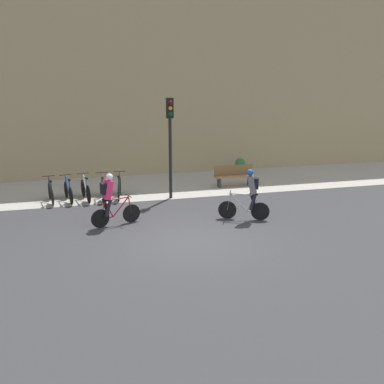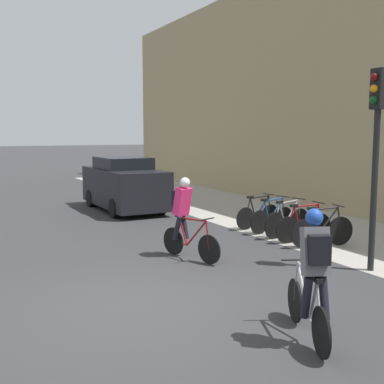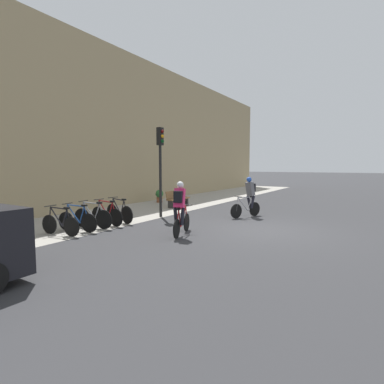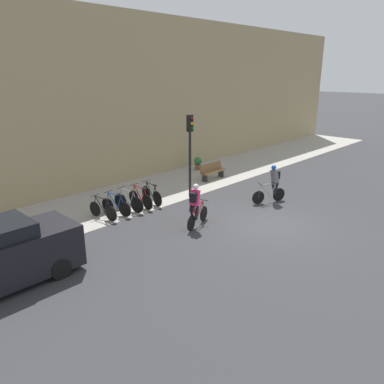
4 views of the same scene
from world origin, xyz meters
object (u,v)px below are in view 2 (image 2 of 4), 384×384
Objects in this scene: traffic_light_pole at (376,133)px; cyclist_grey at (313,272)px; parked_car at (124,185)px; cyclist_pink at (184,215)px; parked_bike_2 at (287,221)px; parked_bike_0 at (258,214)px; parked_bike_4 at (322,230)px; parked_bike_1 at (272,218)px; parked_bike_3 at (304,226)px.

cyclist_grey is at bearing -58.59° from traffic_light_pole.
parked_car is at bearing 171.99° from cyclist_grey.
cyclist_grey is (4.59, -0.52, -0.00)m from cyclist_pink.
traffic_light_pole is at bearing -9.75° from parked_bike_2.
traffic_light_pole is 9.67m from parked_car.
parked_bike_0 is (-6.55, 3.86, -0.56)m from cyclist_grey.
parked_bike_0 is 1.30m from parked_bike_2.
traffic_light_pole is at bearing 47.14° from cyclist_pink.
cyclist_pink is 3.44m from parked_bike_4.
cyclist_pink is at bearing 173.53° from cyclist_grey.
cyclist_grey reaches higher than parked_bike_1.
parked_bike_1 is 0.65m from parked_bike_2.
cyclist_grey is 11.48m from parked_car.
parked_car is at bearing -154.91° from parked_bike_0.
cyclist_pink is at bearing -100.77° from parked_bike_4.
parked_bike_2 is at bearing 0.06° from parked_bike_1.
traffic_light_pole reaches higher than parked_bike_4.
parked_bike_3 is at bearing -0.08° from parked_bike_2.
cyclist_pink is 3.38m from parked_bike_3.
parked_bike_0 is 5.11m from traffic_light_pole.
parked_bike_0 is 0.95× the size of parked_bike_4.
parked_bike_1 is at bearing 0.01° from parked_bike_0.
parked_bike_0 is 1.95m from parked_bike_3.
parked_bike_4 reaches higher than parked_bike_2.
traffic_light_pole is (4.54, -0.56, 2.29)m from parked_bike_0.
parked_car reaches higher than parked_bike_2.
cyclist_pink is at bearing -9.05° from parked_car.
parked_bike_4 is 3.04m from traffic_light_pole.
cyclist_grey is 1.05× the size of parked_bike_4.
traffic_light_pole is (2.58, 2.78, 1.73)m from cyclist_pink.
parked_bike_2 reaches higher than parked_bike_1.
parked_bike_1 is at bearing 22.42° from parked_car.
parked_bike_4 is 0.43× the size of traffic_light_pole.
cyclist_pink is at bearing -59.57° from parked_bike_0.
cyclist_grey is 6.54m from parked_bike_2.
cyclist_grey is 1.10× the size of parked_bike_0.
parked_bike_2 reaches higher than parked_bike_0.
parked_bike_0 is 2.59m from parked_bike_4.
traffic_light_pole reaches higher than parked_bike_0.
cyclist_pink is 1.10× the size of parked_bike_0.
traffic_light_pole is at bearing 121.41° from cyclist_grey.
traffic_light_pole is (-2.01, 3.30, 1.73)m from cyclist_grey.
cyclist_pink is 0.45× the size of traffic_light_pole.
cyclist_pink is 0.41× the size of parked_car.
parked_bike_1 is 4.54m from traffic_light_pole.
cyclist_grey is 7.62m from parked_bike_0.
cyclist_grey is 7.07m from parked_bike_1.
parked_bike_2 is 0.99× the size of parked_bike_4.
parked_bike_3 is at bearing -179.92° from parked_bike_4.
parked_bike_4 is (0.65, 0.00, 0.01)m from parked_bike_3.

